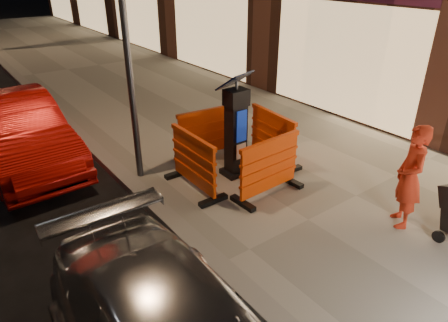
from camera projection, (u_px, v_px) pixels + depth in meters
ground_plane at (221, 272)px, 5.59m from camera, size 120.00×120.00×0.00m
sidewalk at (355, 199)px, 7.15m from camera, size 6.00×60.00×0.15m
kerb at (221, 268)px, 5.56m from camera, size 0.30×60.00×0.15m
parking_kiosk at (236, 129)px, 7.43m from camera, size 0.63×0.63×1.90m
barrier_front at (269, 168)px, 6.94m from camera, size 1.39×0.62×1.06m
barrier_back at (207, 133)px, 8.30m from camera, size 1.41×0.69×1.06m
barrier_kerbside at (194, 162)px, 7.12m from camera, size 0.57×1.37×1.06m
barrier_bldgside at (272, 137)px, 8.13m from camera, size 0.67×1.40×1.06m
car_red at (26, 163)px, 8.58m from camera, size 1.67×4.47×1.46m
man at (410, 177)px, 6.01m from camera, size 0.70×0.72×1.67m
street_lamp_mid at (123, 13)px, 6.45m from camera, size 0.12×0.12×6.00m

